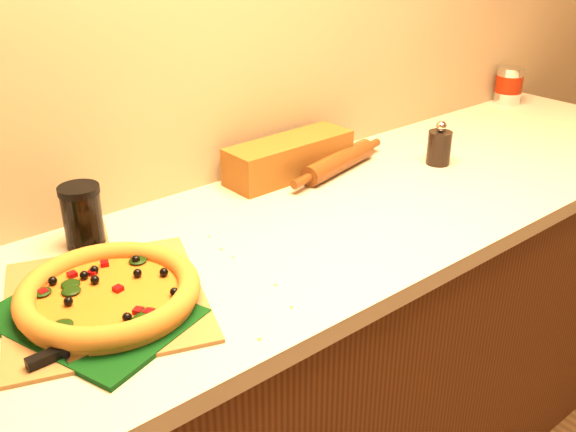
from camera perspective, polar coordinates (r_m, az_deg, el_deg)
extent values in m
plane|color=#9E8460|center=(1.59, -6.96, 18.24)|extent=(4.00, 0.00, 4.00)
cube|color=#411F0E|center=(1.73, 0.85, -14.74)|extent=(2.80, 0.65, 0.86)
cube|color=#BDB393|center=(1.48, 0.96, -1.35)|extent=(2.84, 0.68, 0.04)
cube|color=brown|center=(1.23, -15.89, -7.20)|extent=(0.46, 0.48, 0.01)
cube|color=brown|center=(1.45, -16.84, -2.02)|extent=(0.11, 0.17, 0.01)
cylinder|color=#BB8A2E|center=(1.21, -15.55, -7.15)|extent=(0.31, 0.31, 0.02)
cylinder|color=orange|center=(1.20, -15.62, -6.68)|extent=(0.26, 0.26, 0.01)
torus|color=brown|center=(1.20, -15.65, -6.41)|extent=(0.33, 0.33, 0.04)
ellipsoid|color=black|center=(1.24, -14.22, -5.09)|extent=(0.03, 0.03, 0.01)
sphere|color=black|center=(1.17, -16.99, -7.19)|extent=(0.02, 0.02, 0.02)
cube|color=#7F0407|center=(1.17, -13.78, -7.06)|extent=(0.02, 0.02, 0.01)
cube|color=#05320B|center=(1.19, -16.99, -8.50)|extent=(0.34, 0.40, 0.01)
cube|color=silver|center=(1.22, -16.77, -7.23)|extent=(0.07, 0.10, 0.01)
cylinder|color=silver|center=(1.21, -14.71, -7.09)|extent=(0.04, 0.02, 0.01)
cube|color=silver|center=(1.11, -15.87, -10.85)|extent=(0.14, 0.02, 0.00)
cube|color=black|center=(1.10, -20.07, -11.44)|extent=(0.09, 0.02, 0.02)
cylinder|color=black|center=(1.85, 13.28, 5.91)|extent=(0.07, 0.07, 0.09)
sphere|color=silver|center=(1.83, 13.47, 7.76)|extent=(0.03, 0.03, 0.03)
cylinder|color=#51230D|center=(1.76, 4.55, 4.82)|extent=(0.29, 0.12, 0.06)
cylinder|color=#51230D|center=(1.89, 7.43, 6.27)|extent=(0.07, 0.04, 0.02)
cylinder|color=#51230D|center=(1.62, 1.20, 3.11)|extent=(0.07, 0.04, 0.02)
cylinder|color=silver|center=(2.52, 19.02, 10.91)|extent=(0.09, 0.09, 0.13)
cylinder|color=maroon|center=(2.52, 19.04, 11.06)|extent=(0.10, 0.10, 0.06)
cube|color=brown|center=(1.72, 0.14, 5.23)|extent=(0.37, 0.12, 0.10)
cylinder|color=black|center=(1.41, -17.75, -0.33)|extent=(0.08, 0.08, 0.12)
cylinder|color=black|center=(1.39, -18.13, 2.22)|extent=(0.09, 0.09, 0.02)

